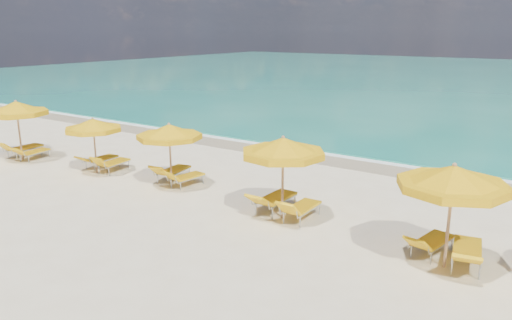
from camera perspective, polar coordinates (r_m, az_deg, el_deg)
The scene contains 20 objects.
ground_plane at distance 15.63m, azimuth -3.12°, elevation -5.42°, with size 120.00×120.00×0.00m, color beige.
ocean at distance 60.53m, azimuth 25.95°, elevation 8.21°, with size 120.00×80.00×0.30m, color #147460.
wet_sand_band at distance 21.71m, azimuth 8.82°, elevation 0.22°, with size 120.00×2.60×0.01m, color tan.
foam_line at distance 22.41m, azimuth 9.71°, elevation 0.65°, with size 120.00×1.20×0.03m, color white.
whitecap_near at distance 32.74m, azimuth 6.67°, elevation 5.21°, with size 14.00×0.36×0.05m, color white.
umbrella_1 at distance 22.99m, azimuth -25.70°, elevation 5.29°, with size 2.56×2.56×2.55m.
umbrella_2 at distance 19.83m, azimuth -18.12°, elevation 3.75°, with size 2.62×2.62×2.17m.
umbrella_3 at distance 17.36m, azimuth -9.89°, elevation 3.13°, with size 2.44×2.44×2.29m.
umbrella_4 at distance 14.17m, azimuth 3.11°, elevation 1.37°, with size 2.95×2.95×2.48m.
umbrella_5 at distance 11.95m, azimuth 21.61°, elevation -2.01°, with size 2.68×2.68×2.53m.
lounger_1_left at distance 23.87m, azimuth -24.96°, elevation 0.90°, with size 0.78×1.93×0.86m.
lounger_1_right at distance 23.17m, azimuth -24.03°, elevation 0.53°, with size 0.77×1.68×0.71m.
lounger_2_left at distance 20.93m, azimuth -17.33°, elevation -0.25°, with size 0.60×1.76×0.67m.
lounger_2_right at distance 20.20m, azimuth -15.99°, elevation -0.67°, with size 0.75×1.71×0.79m.
lounger_3_left at distance 18.49m, azimuth -9.44°, elevation -1.65°, with size 0.86×1.90×0.82m.
lounger_3_right at distance 17.79m, azimuth -7.94°, elevation -2.33°, with size 0.72×1.65×0.74m.
lounger_4_left at distance 15.24m, azimuth 2.18°, elevation -4.99°, with size 0.68×2.00×0.84m.
lounger_4_right at distance 14.63m, azimuth 5.19°, elevation -5.98°, with size 0.62×1.76×0.83m.
lounger_5_left at distance 13.16m, azimuth 19.40°, elevation -9.32°, with size 0.87×1.78×0.75m.
lounger_5_right at distance 12.84m, azimuth 22.92°, elevation -10.16°, with size 0.98×2.04×0.79m.
Camera 1 is at (8.96, -11.62, 5.40)m, focal length 35.00 mm.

